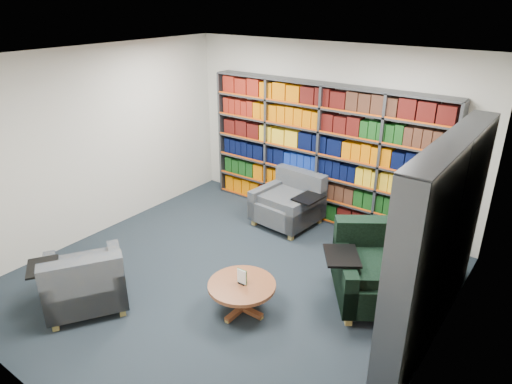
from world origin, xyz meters
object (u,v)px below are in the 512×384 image
Objects in this scene: chair_teal_left at (291,203)px; chair_green_right at (378,271)px; chair_teal_front at (85,285)px; coffee_table at (242,289)px.

chair_teal_left is 0.78× the size of chair_green_right.
chair_teal_front is at bearing -102.47° from chair_teal_left.
chair_teal_left reaches higher than coffee_table.
chair_teal_left is 2.22m from chair_green_right.
chair_teal_front is (-2.66, -2.23, -0.05)m from chair_green_right.
chair_teal_left is 2.39m from coffee_table.
chair_green_right is at bearing -29.39° from chair_teal_left.
coffee_table is (1.50, 1.05, -0.03)m from chair_teal_front.
coffee_table is at bearing 34.90° from chair_teal_front.
chair_green_right reaches higher than chair_teal_front.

